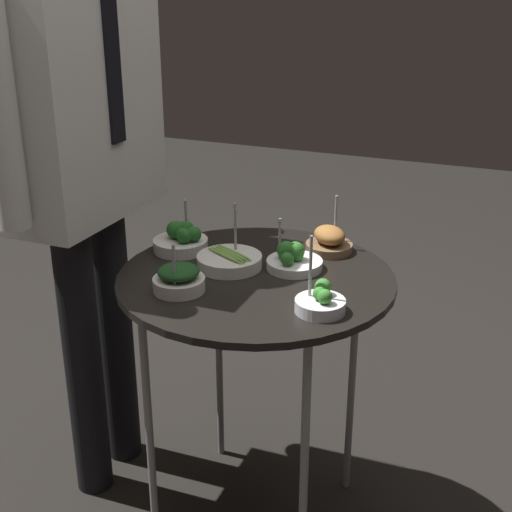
# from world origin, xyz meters

# --- Properties ---
(ground_plane) EXTENTS (8.00, 8.00, 0.00)m
(ground_plane) POSITION_xyz_m (0.00, 0.00, 0.00)
(ground_plane) COLOR black
(serving_cart) EXTENTS (0.67, 0.67, 0.72)m
(serving_cart) POSITION_xyz_m (0.00, 0.00, 0.67)
(serving_cart) COLOR black
(serving_cart) RESTS_ON ground_plane
(bowl_broccoli_front_right) EXTENTS (0.14, 0.14, 0.13)m
(bowl_broccoli_front_right) POSITION_xyz_m (0.07, -0.07, 0.75)
(bowl_broccoli_front_right) COLOR white
(bowl_broccoli_front_right) RESTS_ON serving_cart
(bowl_broccoli_back_right) EXTENTS (0.11, 0.11, 0.17)m
(bowl_broccoli_back_right) POSITION_xyz_m (-0.12, -0.20, 0.75)
(bowl_broccoli_back_right) COLOR silver
(bowl_broccoli_back_right) RESTS_ON serving_cart
(bowl_spinach_front_left) EXTENTS (0.12, 0.12, 0.13)m
(bowl_spinach_front_left) POSITION_xyz_m (-0.15, 0.13, 0.75)
(bowl_spinach_front_left) COLOR silver
(bowl_spinach_front_left) RESTS_ON serving_cart
(bowl_broccoli_far_rim) EXTENTS (0.14, 0.14, 0.13)m
(bowl_broccoli_far_rim) POSITION_xyz_m (0.07, 0.24, 0.75)
(bowl_broccoli_far_rim) COLOR silver
(bowl_broccoli_far_rim) RESTS_ON serving_cart
(bowl_roast_near_rim) EXTENTS (0.13, 0.12, 0.14)m
(bowl_roast_near_rim) POSITION_xyz_m (0.22, -0.12, 0.75)
(bowl_roast_near_rim) COLOR brown
(bowl_roast_near_rim) RESTS_ON serving_cart
(bowl_asparagus_mid_right) EXTENTS (0.16, 0.16, 0.15)m
(bowl_asparagus_mid_right) POSITION_xyz_m (0.02, 0.08, 0.74)
(bowl_asparagus_mid_right) COLOR silver
(bowl_asparagus_mid_right) RESTS_ON serving_cart
(waiter_figure) EXTENTS (0.61, 0.23, 1.65)m
(waiter_figure) POSITION_xyz_m (0.01, 0.48, 1.05)
(waiter_figure) COLOR black
(waiter_figure) RESTS_ON ground_plane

